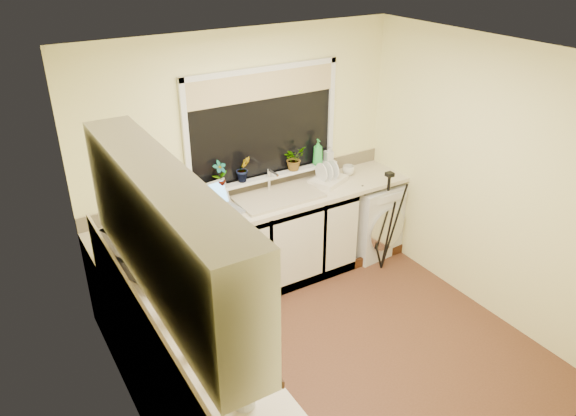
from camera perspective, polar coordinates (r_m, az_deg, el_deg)
The scene contains 33 objects.
floor at distance 4.83m, azimuth 4.40°, elevation -14.59°, with size 3.20×3.20×0.00m, color brown.
ceiling at distance 3.70m, azimuth 5.77°, elevation 15.13°, with size 3.20×3.20×0.00m, color white.
wall_back at distance 5.29m, azimuth -4.56°, elevation 4.94°, with size 3.20×3.20×0.00m, color #FFF9AA.
wall_front at distance 3.25m, azimuth 20.97°, elevation -12.57°, with size 3.20×3.20×0.00m, color #FFF9AA.
wall_left at distance 3.55m, azimuth -16.68°, elevation -8.13°, with size 3.00×3.00×0.00m, color #FFF9AA.
wall_right at distance 5.15m, azimuth 19.61°, elevation 2.78°, with size 3.00×3.00×0.00m, color #FFF9AA.
base_cabinet_back at distance 5.28m, azimuth -5.90°, elevation -4.84°, with size 2.55×0.60×0.86m, color silver.
base_cabinet_left at distance 3.90m, azimuth -9.32°, elevation -18.81°, with size 0.54×2.40×0.86m, color silver.
worktop_back at distance 5.19m, azimuth -2.91°, elevation 0.35°, with size 3.20×0.60×0.04m, color beige.
worktop_left at distance 3.59m, azimuth -9.86°, elevation -13.79°, with size 0.60×2.40×0.04m, color beige.
upper_cabinet at distance 2.91m, azimuth -12.69°, elevation -2.49°, with size 0.28×1.90×0.70m, color silver.
splashback_left at distance 3.38m, azimuth -14.81°, elevation -12.05°, with size 0.02×2.40×0.45m, color beige.
splashback_back at distance 5.38m, azimuth -4.40°, elevation 2.38°, with size 3.20×0.02×0.14m, color beige.
window_glass at distance 5.25m, azimuth -2.65°, elevation 8.61°, with size 1.50×0.02×1.00m, color black.
window_blind at distance 5.12m, azimuth -2.60°, elevation 12.52°, with size 1.50×0.02×0.25m, color tan.
windowsill at distance 5.39m, azimuth -2.25°, elevation 3.26°, with size 1.60×0.14×0.03m, color white.
sink at distance 5.26m, azimuth -1.00°, elevation 1.18°, with size 0.82×0.46×0.03m, color tan.
faucet at distance 5.36m, azimuth -1.99°, elevation 2.93°, with size 0.03×0.03×0.24m, color silver.
washing_machine at distance 6.04m, azimuth 8.40°, elevation -0.89°, with size 0.57×0.55×0.81m, color silver.
laptop at distance 5.04m, azimuth -7.25°, elevation 0.38°, with size 0.39×0.39×0.24m.
kettle at distance 3.71m, azimuth -11.07°, elevation -9.80°, with size 0.17×0.17×0.22m, color white.
dish_rack at distance 5.59m, azimuth 4.20°, elevation 2.88°, with size 0.36×0.27×0.05m, color silver.
tripod at distance 5.66m, azimuth 10.05°, elevation -1.46°, with size 0.53×0.53×1.09m, color black, non-canonical shape.
glass_jug at distance 3.11m, azimuth -4.59°, elevation -18.52°, with size 0.12×0.12×0.18m, color silver.
steel_jar at distance 3.45m, azimuth -10.06°, elevation -14.31°, with size 0.07×0.07×0.10m, color silver.
microwave at distance 4.22m, azimuth -14.03°, elevation -4.28°, with size 0.61×0.41×0.34m, color white.
plant_a at distance 5.10m, azimuth -7.03°, elevation 3.45°, with size 0.14×0.09×0.26m, color #999999.
plant_b at distance 5.22m, azimuth -4.65°, elevation 4.06°, with size 0.14×0.11×0.26m, color #999999.
plant_d at distance 5.47m, azimuth 0.61°, elevation 5.18°, with size 0.22×0.19×0.24m, color #999999.
soap_bottle_green at distance 5.59m, azimuth 3.11°, elevation 5.80°, with size 0.10×0.10×0.27m, color green.
soap_bottle_clear at distance 5.69m, azimuth 4.23°, elevation 5.61°, with size 0.08×0.08×0.17m, color #999999.
cup_back at distance 5.78m, azimuth 6.27°, elevation 3.90°, with size 0.13×0.13×0.10m, color silver.
cup_left at distance 3.28m, azimuth -7.37°, elevation -16.85°, with size 0.09×0.09×0.08m, color #C0B09E.
Camera 1 is at (-2.18, -2.90, 3.20)m, focal length 34.32 mm.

